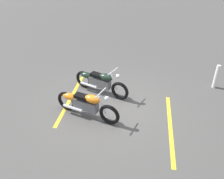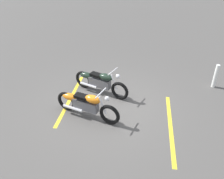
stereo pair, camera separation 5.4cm
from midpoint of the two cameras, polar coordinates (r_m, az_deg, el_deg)
The scene contains 6 objects.
ground_plane at distance 7.99m, azimuth -0.55°, elevation -3.88°, with size 60.00×60.00×0.00m, color #514F4C.
motorcycle_bright_foreground at distance 7.31m, azimuth -6.29°, elevation -3.45°, with size 2.19×0.76×1.04m.
motorcycle_dark_foreground at distance 8.45m, azimuth -2.85°, elevation 1.96°, with size 2.15×0.86×1.04m.
bollard_post at distance 9.59m, azimuth 24.03°, elevation 2.87°, with size 0.14×0.14×0.92m, color white.
parking_stripe_near at distance 8.47m, azimuth -9.80°, elevation -2.11°, with size 3.20×0.12×0.01m, color yellow.
parking_stripe_mid at distance 7.35m, azimuth 14.12°, elevation -8.70°, with size 3.20×0.12×0.01m, color yellow.
Camera 1 is at (1.55, -6.31, 4.65)m, focal length 37.80 mm.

